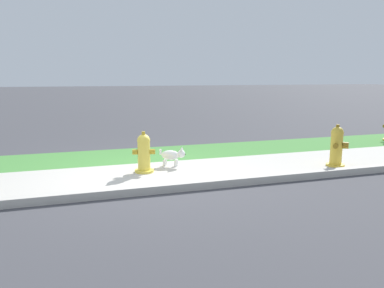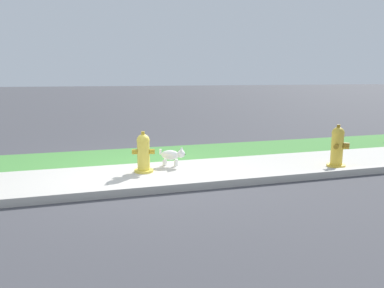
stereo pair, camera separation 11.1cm
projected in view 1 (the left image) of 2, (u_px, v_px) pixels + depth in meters
The scene contains 7 objects.
ground_plane at pixel (144, 176), 6.39m from camera, with size 120.00×120.00×0.00m, color #424247.
sidewalk_pavement at pixel (144, 176), 6.38m from camera, with size 18.00×1.83×0.01m, color #BCB7AD.
grass_verge at pixel (129, 156), 8.00m from camera, with size 18.00×1.61×0.01m, color #47893D.
street_curb at pixel (157, 189), 5.44m from camera, with size 18.00×0.16×0.12m, color #BCB7AD.
fire_hydrant_at_driveway at pixel (144, 153), 6.55m from camera, with size 0.41×0.38×0.73m.
fire_hydrant_far_end at pixel (337, 146), 6.99m from camera, with size 0.36×0.36×0.80m.
small_white_dog at pixel (173, 155), 7.00m from camera, with size 0.45×0.33×0.38m.
Camera 1 is at (-1.10, -6.14, 1.68)m, focal length 35.00 mm.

